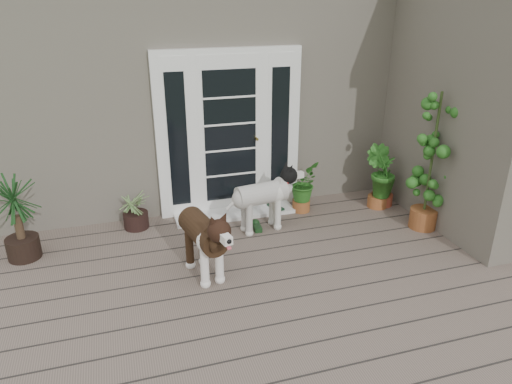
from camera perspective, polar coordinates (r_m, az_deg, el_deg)
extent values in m
cube|color=#6B5B4C|center=(4.86, 5.94, -12.84)|extent=(6.20, 4.60, 0.12)
cube|color=#665E54|center=(8.13, -5.46, 13.32)|extent=(7.40, 4.00, 3.10)
cube|color=#665E54|center=(6.66, 26.56, 8.91)|extent=(1.60, 2.40, 3.10)
cube|color=white|center=(6.21, -3.20, 7.03)|extent=(1.90, 0.14, 2.15)
cube|color=white|center=(6.40, -2.56, -2.51)|extent=(1.60, 0.40, 0.05)
imported|color=#18571D|center=(6.43, 5.51, 0.16)|extent=(0.65, 0.65, 0.59)
imported|color=#25631C|center=(6.73, 14.56, 0.86)|extent=(0.62, 0.62, 0.66)
imported|color=#1B5F21|center=(6.83, 15.01, 0.75)|extent=(0.45, 0.45, 0.57)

